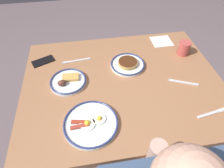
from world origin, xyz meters
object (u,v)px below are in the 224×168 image
Objects in this scene: butter_knife at (215,112)px; cell_phone at (43,61)px; plate_far_companion at (91,123)px; plate_center_pancakes at (128,64)px; coffee_mug at (184,48)px; fork_near at (183,82)px; fork_far at (76,61)px; plate_near_main at (68,81)px; paper_napkin at (162,41)px.

cell_phone is at bearing -31.38° from butter_knife.
plate_center_pancakes is at bearing -124.45° from plate_far_companion.
plate_far_companion is 0.66m from butter_knife.
coffee_mug is 0.30m from fork_near.
fork_far is (0.06, -0.51, -0.01)m from plate_far_companion.
cell_phone is 0.23m from fork_far.
plate_near_main is 0.41m from plate_center_pancakes.
fork_near is 0.71m from fork_far.
fork_near is at bearing 67.55° from coffee_mug.
fork_far is at bearing -25.92° from fork_near.
plate_near_main is 0.79× the size of plate_far_companion.
plate_far_companion is at bearing 34.35° from coffee_mug.
plate_center_pancakes reaches higher than fork_near.
cell_phone reaches higher than fork_near.
butter_knife reaches higher than paper_napkin.
fork_far is (-0.23, 0.03, -0.00)m from cell_phone.
paper_napkin is 0.44m from fork_near.
coffee_mug is (-0.81, -0.16, 0.03)m from plate_near_main.
coffee_mug is 0.53× the size of fork_far.
plate_far_companion reaches higher than fork_far.
plate_near_main reaches higher than butter_knife.
plate_far_companion is 1.63× the size of fork_near.
fork_near is (0.02, 0.44, 0.00)m from paper_napkin.
cell_phone is at bearing -13.44° from plate_center_pancakes.
plate_far_companion reaches higher than butter_knife.
paper_napkin is 0.68m from butter_knife.
plate_near_main is 1.48× the size of paper_napkin.
fork_near is (0.11, 0.28, -0.05)m from coffee_mug.
plate_near_main is at bearing 102.58° from cell_phone.
butter_knife is at bearing 125.00° from cell_phone.
paper_napkin is at bearing -92.20° from fork_near.
plate_center_pancakes is 0.50m from plate_far_companion.
cell_phone is at bearing 6.36° from paper_napkin.
plate_far_companion is 0.88m from paper_napkin.
fork_far is at bearing 11.06° from paper_napkin.
paper_napkin is at bearing -133.13° from plate_far_companion.
fork_near reaches higher than paper_napkin.
plate_near_main is 1.29× the size of fork_near.
coffee_mug is at bearing 152.52° from cell_phone.
butter_knife is at bearing 177.19° from plate_far_companion.
paper_napkin is 0.69× the size of butter_knife.
cell_phone is at bearing -53.80° from plate_near_main.
paper_napkin is at bearing -84.82° from butter_knife.
fork_far is 0.91× the size of butter_knife.
plate_center_pancakes is at bearing 142.94° from cell_phone.
fork_far is at bearing -2.72° from coffee_mug.
plate_far_companion is 0.52m from fork_far.
coffee_mug is at bearing -145.65° from plate_far_companion.
coffee_mug is at bearing -94.03° from butter_knife.
coffee_mug reaches higher than plate_near_main.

